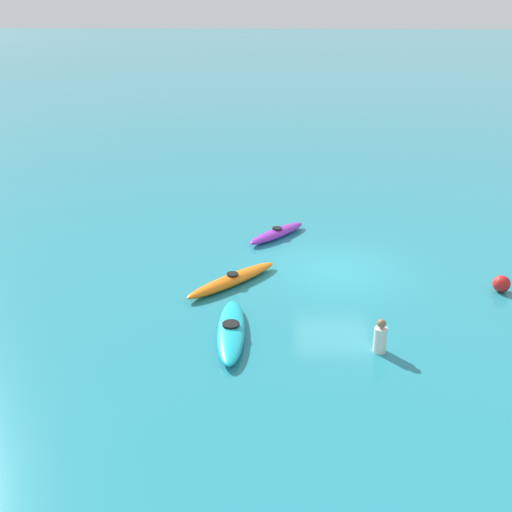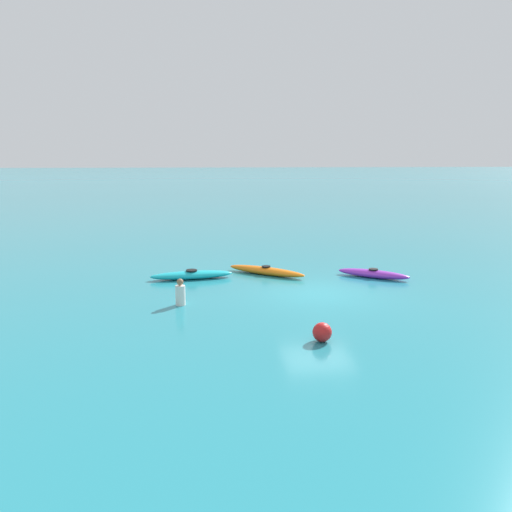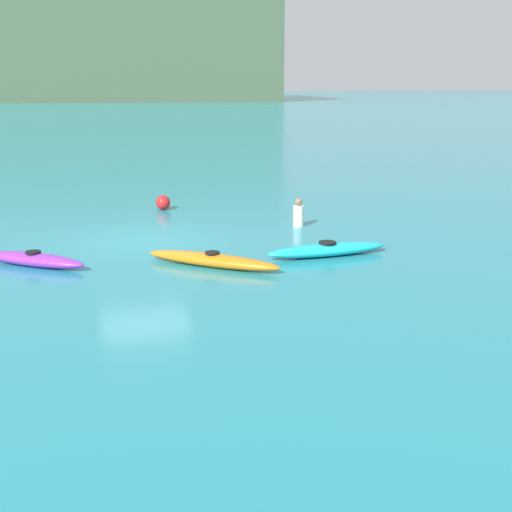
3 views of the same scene
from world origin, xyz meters
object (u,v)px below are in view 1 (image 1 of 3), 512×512
Objects in this scene: kayak_cyan at (231,330)px; kayak_purple at (277,233)px; person_near_shore at (380,338)px; kayak_orange at (233,280)px; buoy_red at (502,284)px.

kayak_cyan is 1.25× the size of kayak_purple.
person_near_shore is at bearing 83.34° from kayak_cyan.
buoy_red is at bearing 91.18° from kayak_orange.
kayak_purple is 3.02× the size of person_near_shore.
person_near_shore is at bearing -47.38° from buoy_red.
buoy_red is 5.39m from person_near_shore.
buoy_red reaches higher than kayak_purple.
kayak_orange is 6.09× the size of buoy_red.
buoy_red reaches higher than kayak_cyan.
buoy_red is 0.58× the size of person_near_shore.
person_near_shore reaches higher than kayak_orange.
kayak_cyan and kayak_orange have the same top height.
kayak_orange is at bearing -15.51° from kayak_purple.
kayak_purple is at bearing -120.31° from buoy_red.
kayak_cyan is 3.73m from person_near_shore.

